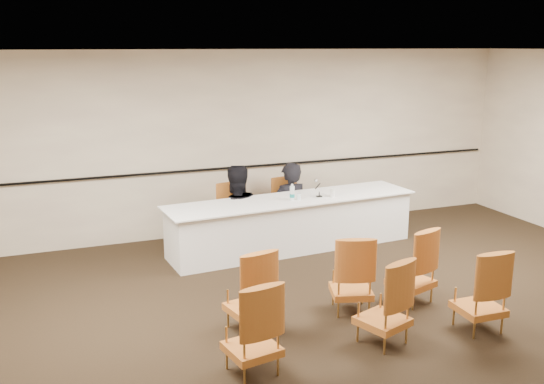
{
  "coord_description": "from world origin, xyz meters",
  "views": [
    {
      "loc": [
        -3.0,
        -5.4,
        3.06
      ],
      "look_at": [
        0.1,
        2.6,
        0.98
      ],
      "focal_mm": 40.0,
      "sensor_mm": 36.0,
      "label": 1
    }
  ],
  "objects_px": {
    "aud_chair_back_left": "(252,327)",
    "aud_chair_back_right": "(480,289)",
    "panelist_main": "(289,215)",
    "aud_chair_front_right": "(412,265)",
    "aud_chair_front_mid": "(352,273)",
    "panelist_second_chair": "(235,215)",
    "panelist_second": "(235,221)",
    "panelist_main_chair": "(290,208)",
    "water_bottle": "(292,192)",
    "microphone": "(319,189)",
    "drinking_glass": "(299,197)",
    "coffee_cup": "(333,193)",
    "aud_chair_back_mid": "(383,301)",
    "aud_chair_front_left": "(250,289)",
    "panel_table": "(292,224)"
  },
  "relations": [
    {
      "from": "water_bottle",
      "to": "aud_chair_back_mid",
      "type": "distance_m",
      "value": 3.13
    },
    {
      "from": "coffee_cup",
      "to": "panelist_second",
      "type": "bearing_deg",
      "value": 154.6
    },
    {
      "from": "panelist_second",
      "to": "aud_chair_front_mid",
      "type": "height_order",
      "value": "panelist_second"
    },
    {
      "from": "panelist_main",
      "to": "aud_chair_front_right",
      "type": "relative_size",
      "value": 1.85
    },
    {
      "from": "aud_chair_front_right",
      "to": "aud_chair_front_mid",
      "type": "bearing_deg",
      "value": 160.33
    },
    {
      "from": "microphone",
      "to": "aud_chair_front_right",
      "type": "distance_m",
      "value": 2.36
    },
    {
      "from": "drinking_glass",
      "to": "aud_chair_front_right",
      "type": "relative_size",
      "value": 0.11
    },
    {
      "from": "drinking_glass",
      "to": "water_bottle",
      "type": "bearing_deg",
      "value": 171.05
    },
    {
      "from": "coffee_cup",
      "to": "aud_chair_back_mid",
      "type": "height_order",
      "value": "aud_chair_back_mid"
    },
    {
      "from": "panelist_second_chair",
      "to": "aud_chair_front_right",
      "type": "height_order",
      "value": "same"
    },
    {
      "from": "aud_chair_front_right",
      "to": "aud_chair_back_right",
      "type": "xyz_separation_m",
      "value": [
        0.27,
        -0.91,
        0.0
      ]
    },
    {
      "from": "drinking_glass",
      "to": "aud_chair_front_left",
      "type": "xyz_separation_m",
      "value": [
        -1.58,
        -2.28,
        -0.37
      ]
    },
    {
      "from": "panelist_main",
      "to": "aud_chair_front_mid",
      "type": "relative_size",
      "value": 1.85
    },
    {
      "from": "panelist_main",
      "to": "aud_chair_front_left",
      "type": "distance_m",
      "value": 3.44
    },
    {
      "from": "panelist_second",
      "to": "water_bottle",
      "type": "relative_size",
      "value": 7.09
    },
    {
      "from": "aud_chair_front_mid",
      "to": "aud_chair_back_right",
      "type": "xyz_separation_m",
      "value": [
        1.08,
        -0.93,
        0.0
      ]
    },
    {
      "from": "panel_table",
      "to": "aud_chair_back_right",
      "type": "xyz_separation_m",
      "value": [
        0.83,
        -3.28,
        0.08
      ]
    },
    {
      "from": "panel_table",
      "to": "coffee_cup",
      "type": "height_order",
      "value": "coffee_cup"
    },
    {
      "from": "panelist_main",
      "to": "panel_table",
      "type": "bearing_deg",
      "value": 65.17
    },
    {
      "from": "panel_table",
      "to": "panelist_second",
      "type": "xyz_separation_m",
      "value": [
        -0.75,
        0.52,
        -0.02
      ]
    },
    {
      "from": "water_bottle",
      "to": "aud_chair_back_right",
      "type": "bearing_deg",
      "value": -74.79
    },
    {
      "from": "panel_table",
      "to": "aud_chair_front_left",
      "type": "bearing_deg",
      "value": -126.85
    },
    {
      "from": "panelist_second_chair",
      "to": "aud_chair_back_right",
      "type": "xyz_separation_m",
      "value": [
        1.58,
        -3.81,
        0.0
      ]
    },
    {
      "from": "panelist_second",
      "to": "aud_chair_back_right",
      "type": "height_order",
      "value": "panelist_second"
    },
    {
      "from": "aud_chair_back_mid",
      "to": "panelist_second",
      "type": "bearing_deg",
      "value": 77.01
    },
    {
      "from": "aud_chair_back_left",
      "to": "panelist_second",
      "type": "bearing_deg",
      "value": 64.51
    },
    {
      "from": "panelist_second_chair",
      "to": "aud_chair_front_mid",
      "type": "bearing_deg",
      "value": -84.56
    },
    {
      "from": "water_bottle",
      "to": "coffee_cup",
      "type": "xyz_separation_m",
      "value": [
        0.66,
        -0.04,
        -0.06
      ]
    },
    {
      "from": "panelist_main_chair",
      "to": "aud_chair_front_right",
      "type": "xyz_separation_m",
      "value": [
        0.36,
        -2.97,
        0.0
      ]
    },
    {
      "from": "panelist_second",
      "to": "aud_chair_front_right",
      "type": "bearing_deg",
      "value": 110.54
    },
    {
      "from": "aud_chair_front_left",
      "to": "aud_chair_front_mid",
      "type": "bearing_deg",
      "value": -10.45
    },
    {
      "from": "aud_chair_front_left",
      "to": "aud_chair_front_mid",
      "type": "distance_m",
      "value": 1.27
    },
    {
      "from": "panelist_second_chair",
      "to": "drinking_glass",
      "type": "distance_m",
      "value": 1.09
    },
    {
      "from": "panel_table",
      "to": "water_bottle",
      "type": "relative_size",
      "value": 15.78
    },
    {
      "from": "aud_chair_back_left",
      "to": "aud_chair_back_right",
      "type": "xyz_separation_m",
      "value": [
        2.62,
        -0.04,
        0.0
      ]
    },
    {
      "from": "aud_chair_back_left",
      "to": "aud_chair_back_right",
      "type": "height_order",
      "value": "same"
    },
    {
      "from": "drinking_glass",
      "to": "panelist_main",
      "type": "bearing_deg",
      "value": 78.45
    },
    {
      "from": "panelist_main",
      "to": "aud_chair_back_left",
      "type": "xyz_separation_m",
      "value": [
        -2.0,
        -3.84,
        0.13
      ]
    },
    {
      "from": "aud_chair_front_left",
      "to": "aud_chair_back_mid",
      "type": "height_order",
      "value": "same"
    },
    {
      "from": "aud_chair_back_left",
      "to": "aud_chair_back_right",
      "type": "relative_size",
      "value": 1.0
    },
    {
      "from": "panel_table",
      "to": "coffee_cup",
      "type": "bearing_deg",
      "value": -15.98
    },
    {
      "from": "panel_table",
      "to": "aud_chair_back_left",
      "type": "relative_size",
      "value": 4.16
    },
    {
      "from": "panelist_second_chair",
      "to": "coffee_cup",
      "type": "bearing_deg",
      "value": -29.83
    },
    {
      "from": "aud_chair_front_left",
      "to": "aud_chair_back_left",
      "type": "distance_m",
      "value": 0.91
    },
    {
      "from": "aud_chair_front_left",
      "to": "aud_chair_back_mid",
      "type": "distance_m",
      "value": 1.43
    },
    {
      "from": "panelist_main",
      "to": "aud_chair_back_left",
      "type": "relative_size",
      "value": 1.85
    },
    {
      "from": "microphone",
      "to": "aud_chair_back_right",
      "type": "relative_size",
      "value": 0.27
    },
    {
      "from": "coffee_cup",
      "to": "aud_chair_back_left",
      "type": "height_order",
      "value": "aud_chair_back_left"
    },
    {
      "from": "panel_table",
      "to": "panelist_second_chair",
      "type": "bearing_deg",
      "value": 140.62
    },
    {
      "from": "panelist_second",
      "to": "panelist_second_chair",
      "type": "height_order",
      "value": "panelist_second"
    }
  ]
}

